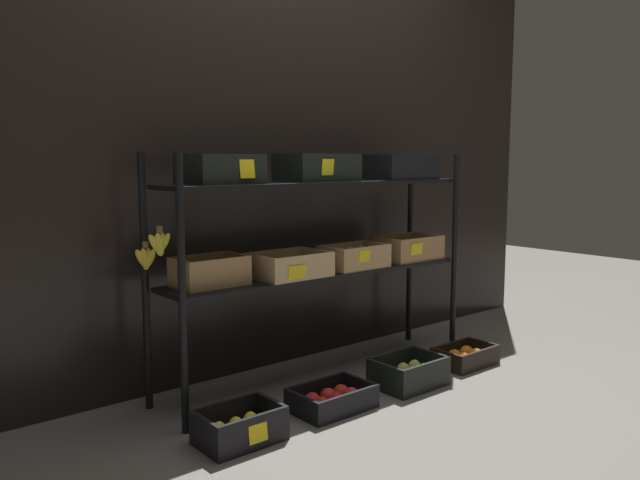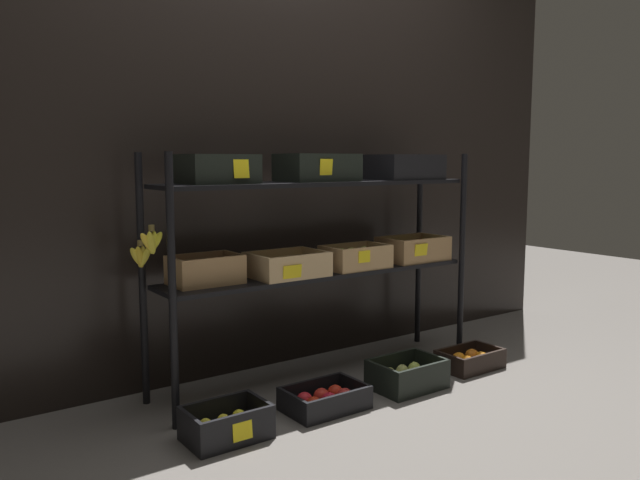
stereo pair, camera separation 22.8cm
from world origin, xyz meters
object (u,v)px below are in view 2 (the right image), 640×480
object	(u,v)px
crate_ground_pear	(407,376)
crate_ground_orange	(470,360)
display_rack	(322,227)
crate_ground_lemon	(227,426)
crate_ground_apple_red	(325,400)

from	to	relation	value
crate_ground_pear	crate_ground_orange	xyz separation A→B (m)	(0.46, 0.02, -0.01)
crate_ground_pear	display_rack	bearing A→B (deg)	121.94
display_rack	crate_ground_pear	distance (m)	0.82
crate_ground_lemon	crate_ground_pear	world-z (taller)	crate_ground_pear
display_rack	crate_ground_pear	size ratio (longest dim) A/B	5.35
display_rack	crate_ground_pear	world-z (taller)	display_rack
crate_ground_pear	crate_ground_lemon	bearing A→B (deg)	-179.93
crate_ground_lemon	crate_ground_pear	distance (m)	0.96
display_rack	crate_ground_lemon	bearing A→B (deg)	-152.73
crate_ground_pear	crate_ground_orange	world-z (taller)	crate_ground_pear
crate_ground_lemon	crate_ground_orange	world-z (taller)	crate_ground_lemon
crate_ground_apple_red	crate_ground_lemon	bearing A→B (deg)	-177.88
crate_ground_lemon	crate_ground_pear	bearing A→B (deg)	0.07
crate_ground_pear	crate_ground_orange	distance (m)	0.47
crate_ground_orange	crate_ground_lemon	bearing A→B (deg)	-179.18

